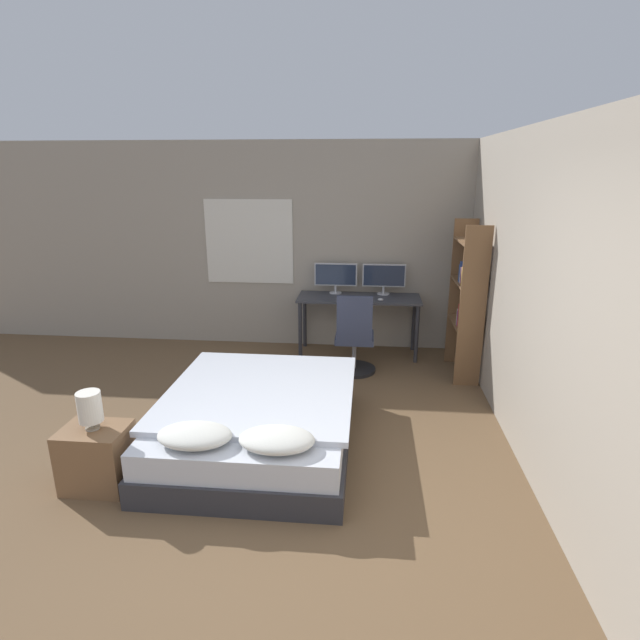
% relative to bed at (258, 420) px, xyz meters
% --- Properties ---
extents(ground_plane, '(20.00, 20.00, 0.00)m').
position_rel_bed_xyz_m(ground_plane, '(0.27, -1.17, -0.24)').
color(ground_plane, brown).
extents(wall_back, '(12.00, 0.08, 2.70)m').
position_rel_bed_xyz_m(wall_back, '(0.25, 2.71, 1.11)').
color(wall_back, '#9E9384').
rests_on(wall_back, ground_plane).
extents(wall_side_right, '(0.06, 12.00, 2.70)m').
position_rel_bed_xyz_m(wall_side_right, '(2.25, 0.33, 1.11)').
color(wall_side_right, '#9E9384').
rests_on(wall_side_right, ground_plane).
extents(bed, '(1.63, 2.00, 0.56)m').
position_rel_bed_xyz_m(bed, '(0.00, 0.00, 0.00)').
color(bed, '#2D2D33').
rests_on(bed, ground_plane).
extents(nightstand, '(0.48, 0.37, 0.49)m').
position_rel_bed_xyz_m(nightstand, '(-1.10, -0.70, 0.00)').
color(nightstand, brown).
rests_on(nightstand, ground_plane).
extents(bedside_lamp, '(0.17, 0.17, 0.30)m').
position_rel_bed_xyz_m(bedside_lamp, '(-1.10, -0.70, 0.42)').
color(bedside_lamp, gray).
rests_on(bedside_lamp, nightstand).
extents(desk, '(1.57, 0.56, 0.78)m').
position_rel_bed_xyz_m(desk, '(0.82, 2.36, 0.43)').
color(desk, '#38383D').
rests_on(desk, ground_plane).
extents(monitor_left, '(0.55, 0.16, 0.40)m').
position_rel_bed_xyz_m(monitor_left, '(0.50, 2.54, 0.76)').
color(monitor_left, '#B7B7BC').
rests_on(monitor_left, desk).
extents(monitor_right, '(0.55, 0.16, 0.40)m').
position_rel_bed_xyz_m(monitor_right, '(1.13, 2.54, 0.76)').
color(monitor_right, '#B7B7BC').
rests_on(monitor_right, desk).
extents(keyboard, '(0.36, 0.13, 0.02)m').
position_rel_bed_xyz_m(keyboard, '(0.82, 2.18, 0.54)').
color(keyboard, '#B7B7BC').
rests_on(keyboard, desk).
extents(computer_mouse, '(0.07, 0.05, 0.04)m').
position_rel_bed_xyz_m(computer_mouse, '(1.09, 2.18, 0.55)').
color(computer_mouse, '#B7B7BC').
rests_on(computer_mouse, desk).
extents(office_chair, '(0.52, 0.52, 0.98)m').
position_rel_bed_xyz_m(office_chair, '(0.78, 1.72, 0.14)').
color(office_chair, black).
rests_on(office_chair, ground_plane).
extents(bookshelf, '(0.28, 0.74, 1.79)m').
position_rel_bed_xyz_m(bookshelf, '(2.06, 1.76, 0.75)').
color(bookshelf, brown).
rests_on(bookshelf, ground_plane).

